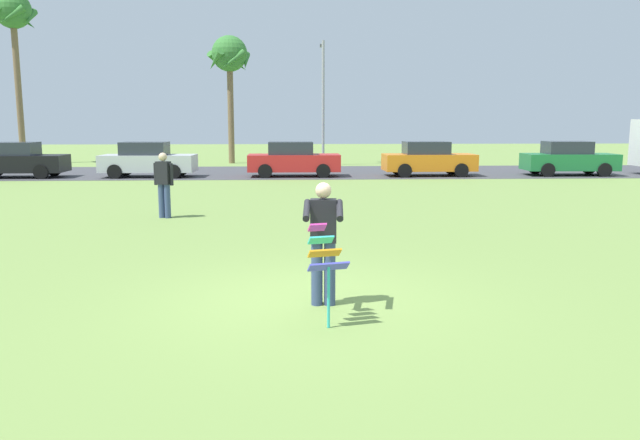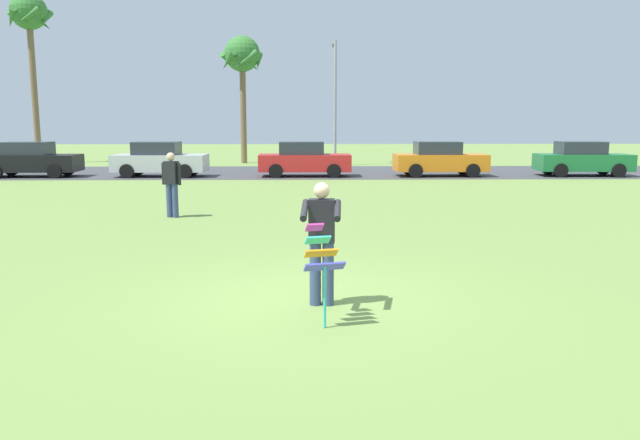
{
  "view_description": "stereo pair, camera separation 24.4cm",
  "coord_description": "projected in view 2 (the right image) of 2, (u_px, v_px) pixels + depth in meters",
  "views": [
    {
      "loc": [
        -0.24,
        -8.69,
        2.57
      ],
      "look_at": [
        0.2,
        0.79,
        1.05
      ],
      "focal_mm": 35.04,
      "sensor_mm": 36.0,
      "label": 1
    },
    {
      "loc": [
        0.0,
        -8.69,
        2.57
      ],
      "look_at": [
        0.2,
        0.79,
        1.05
      ],
      "focal_mm": 35.04,
      "sensor_mm": 36.0,
      "label": 2
    }
  ],
  "objects": [
    {
      "name": "person_kite_flyer",
      "position": [
        321.0,
        239.0,
        8.62
      ],
      "size": [
        0.56,
        0.67,
        1.73
      ],
      "color": "#384772",
      "rests_on": "ground"
    },
    {
      "name": "streetlight_pole",
      "position": [
        335.0,
        95.0,
        35.51
      ],
      "size": [
        0.24,
        1.65,
        7.0
      ],
      "color": "#9E9EA3",
      "rests_on": "ground"
    },
    {
      "name": "parked_car_red",
      "position": [
        304.0,
        160.0,
        28.71
      ],
      "size": [
        4.2,
        1.84,
        1.6
      ],
      "color": "red",
      "rests_on": "ground"
    },
    {
      "name": "parked_car_silver",
      "position": [
        160.0,
        160.0,
        28.57
      ],
      "size": [
        4.25,
        1.93,
        1.6
      ],
      "color": "silver",
      "rests_on": "ground"
    },
    {
      "name": "ground_plane",
      "position": [
        307.0,
        301.0,
        8.99
      ],
      "size": [
        120.0,
        120.0,
        0.0
      ],
      "primitive_type": "plane",
      "color": "olive"
    },
    {
      "name": "road_strip",
      "position": [
        307.0,
        172.0,
        31.2
      ],
      "size": [
        120.0,
        8.0,
        0.01
      ],
      "primitive_type": "cube",
      "color": "#424247",
      "rests_on": "ground"
    },
    {
      "name": "parked_car_orange",
      "position": [
        440.0,
        160.0,
        28.83
      ],
      "size": [
        4.24,
        1.9,
        1.6
      ],
      "color": "orange",
      "rests_on": "ground"
    },
    {
      "name": "kite_held",
      "position": [
        321.0,
        258.0,
        7.83
      ],
      "size": [
        0.53,
        0.7,
        1.26
      ],
      "color": "#D83399",
      "rests_on": "ground"
    },
    {
      "name": "parked_car_green",
      "position": [
        582.0,
        159.0,
        28.97
      ],
      "size": [
        4.26,
        1.96,
        1.6
      ],
      "color": "#1E7238",
      "rests_on": "ground"
    },
    {
      "name": "person_walker_near",
      "position": [
        172.0,
        183.0,
        16.57
      ],
      "size": [
        0.54,
        0.33,
        1.73
      ],
      "color": "#384772",
      "rests_on": "ground"
    },
    {
      "name": "palm_tree_left_near",
      "position": [
        29.0,
        20.0,
        36.47
      ],
      "size": [
        2.58,
        2.71,
        9.9
      ],
      "color": "brown",
      "rests_on": "ground"
    },
    {
      "name": "palm_tree_right_near",
      "position": [
        242.0,
        59.0,
        36.94
      ],
      "size": [
        2.58,
        2.71,
        7.51
      ],
      "color": "brown",
      "rests_on": "ground"
    },
    {
      "name": "parked_car_black",
      "position": [
        31.0,
        160.0,
        28.45
      ],
      "size": [
        4.23,
        1.9,
        1.6
      ],
      "color": "black",
      "rests_on": "ground"
    }
  ]
}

